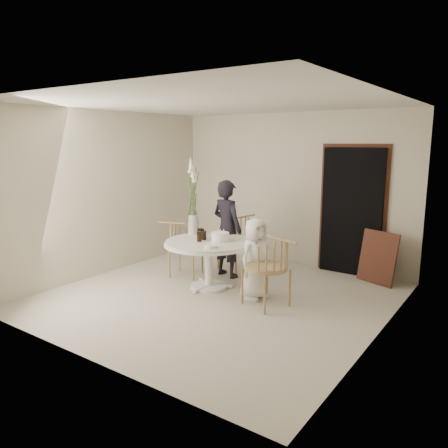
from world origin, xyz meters
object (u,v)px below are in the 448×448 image
Objects in this scene: chair_left at (179,241)px; birthday_cake at (220,237)px; girl at (227,229)px; flower_vase at (193,202)px; table at (209,248)px; chair_far at (241,235)px; boy at (255,259)px; chair_right at (274,262)px.

chair_left is 0.97m from birthday_cake.
birthday_cake is (0.93, -0.13, 0.21)m from chair_left.
girl is 1.28× the size of flower_vase.
table is 0.25m from birthday_cake.
girl is 0.60m from birthday_cake.
chair_left is 0.72× the size of flower_vase.
girl is at bearing -71.58° from chair_far.
flower_vase is at bearing 90.04° from boy.
chair_left is 0.56× the size of girl.
chair_far is (-0.19, 1.18, -0.02)m from table.
birthday_cake is at bearing -13.22° from flower_vase.
boy reaches higher than table.
chair_left is at bearing 172.15° from birthday_cake.
chair_right is 1.86m from flower_vase.
chair_left is at bearing 163.95° from table.
flower_vase is (-0.31, -0.93, 0.65)m from chair_far.
chair_left is 1.61m from boy.
chair_right reaches higher than chair_left.
birthday_cake is at bearing -62.99° from chair_far.
birthday_cake is (0.33, -1.08, 0.20)m from chair_far.
chair_left is 0.73m from flower_vase.
flower_vase is at bearing 153.21° from table.
table is at bearing 101.60° from boy.
girl is 0.71m from flower_vase.
flower_vase is at bearing 56.45° from girl.
girl reaches higher than table.
flower_vase reaches higher than girl.
table is at bearing -81.06° from chair_right.
table is at bearing -123.63° from chair_left.
birthday_cake is (0.25, -0.55, -0.00)m from girl.
chair_far is 0.80× the size of boy.
boy is 4.30× the size of birthday_cake.
boy is at bearing -99.81° from chair_right.
boy is (0.99, -1.15, -0.02)m from chair_far.
chair_far is at bearing 50.48° from boy.
chair_far is at bearing -71.34° from girl.
girl is 1.12m from boy.
chair_far is at bearing 107.00° from birthday_cake.
table is 1.19m from chair_far.
girl reaches higher than chair_right.
chair_far is at bearing 71.78° from flower_vase.
chair_right is 1.57m from girl.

